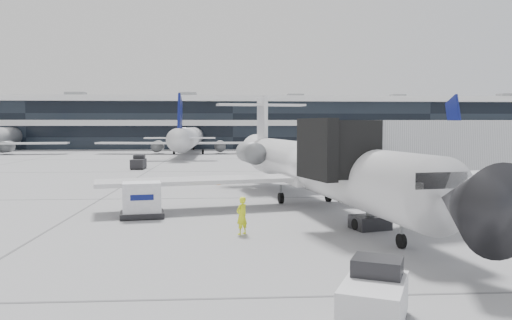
{
  "coord_description": "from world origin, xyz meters",
  "views": [
    {
      "loc": [
        -1.5,
        -34.15,
        5.02
      ],
      "look_at": [
        0.59,
        0.39,
        2.6
      ],
      "focal_mm": 35.0,
      "sensor_mm": 36.0,
      "label": 1
    }
  ],
  "objects": [
    {
      "name": "ground",
      "position": [
        0.0,
        0.0,
        0.0
      ],
      "size": [
        220.0,
        220.0,
        0.0
      ],
      "primitive_type": "plane",
      "color": "gray",
      "rests_on": "ground"
    },
    {
      "name": "baggage_tug",
      "position": [
        2.22,
        -22.08,
        0.71
      ],
      "size": [
        2.38,
        2.88,
        1.58
      ],
      "rotation": [
        0.0,
        0.0,
        -0.43
      ],
      "color": "silver",
      "rests_on": "ground"
    },
    {
      "name": "traffic_cone",
      "position": [
        -2.11,
        7.76,
        0.24
      ],
      "size": [
        0.35,
        0.35,
        0.51
      ],
      "rotation": [
        0.0,
        0.0,
        0.02
      ],
      "color": "orange",
      "rests_on": "ground"
    },
    {
      "name": "far_tug",
      "position": [
        -11.53,
        23.66,
        0.71
      ],
      "size": [
        1.52,
        2.52,
        1.58
      ],
      "rotation": [
        0.0,
        0.0,
        -0.02
      ],
      "color": "black",
      "rests_on": "ground"
    },
    {
      "name": "terminal",
      "position": [
        0.0,
        82.0,
        5.0
      ],
      "size": [
        170.0,
        22.0,
        10.0
      ],
      "primitive_type": "cube",
      "color": "black",
      "rests_on": "ground"
    },
    {
      "name": "bg_jet_center",
      "position": [
        -8.0,
        55.0,
        0.0
      ],
      "size": [
        32.0,
        40.0,
        9.6
      ],
      "primitive_type": null,
      "color": "silver",
      "rests_on": "ground"
    },
    {
      "name": "jet_bridge",
      "position": [
        11.34,
        -9.01,
        3.96
      ],
      "size": [
        16.69,
        7.44,
        5.43
      ],
      "rotation": [
        0.0,
        0.0,
        0.28
      ],
      "color": "silver",
      "rests_on": "ground"
    },
    {
      "name": "bg_jet_right",
      "position": [
        32.0,
        55.0,
        0.0
      ],
      "size": [
        32.0,
        40.0,
        9.6
      ],
      "primitive_type": null,
      "color": "silver",
      "rests_on": "ground"
    },
    {
      "name": "ramp_worker",
      "position": [
        -0.78,
        -11.51,
        0.87
      ],
      "size": [
        0.75,
        0.75,
        1.75
      ],
      "primitive_type": "imported",
      "rotation": [
        0.0,
        0.0,
        3.92
      ],
      "color": "#EEFF1A",
      "rests_on": "ground"
    },
    {
      "name": "cargo_uld",
      "position": [
        -6.07,
        -6.99,
        0.95
      ],
      "size": [
        2.58,
        2.08,
        1.89
      ],
      "rotation": [
        0.0,
        0.0,
        0.17
      ],
      "color": "black",
      "rests_on": "ground"
    },
    {
      "name": "regional_jet",
      "position": [
        3.82,
        -3.45,
        2.56
      ],
      "size": [
        26.0,
        32.43,
        7.5
      ],
      "rotation": [
        0.0,
        0.0,
        0.16
      ],
      "color": "silver",
      "rests_on": "ground"
    }
  ]
}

